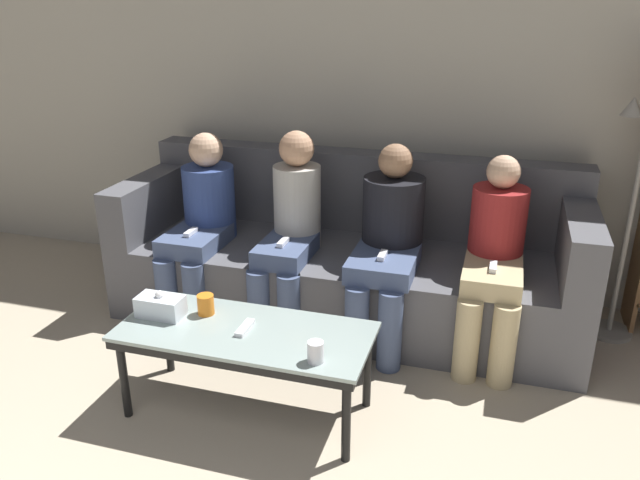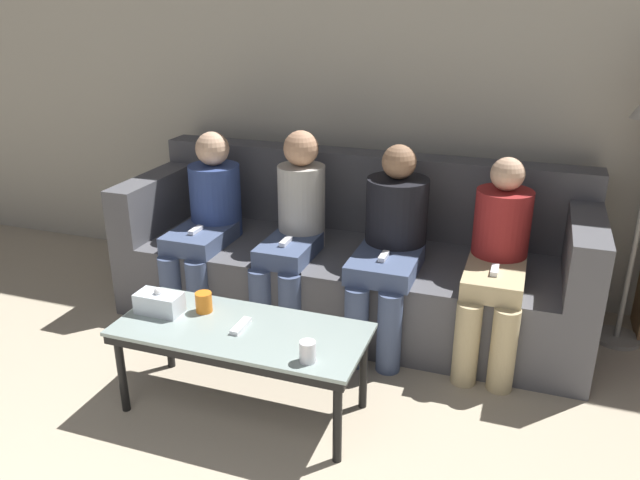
% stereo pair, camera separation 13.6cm
% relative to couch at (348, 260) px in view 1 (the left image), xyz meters
% --- Properties ---
extents(wall_back, '(12.00, 0.06, 2.60)m').
position_rel_couch_xyz_m(wall_back, '(0.00, 0.54, 0.96)').
color(wall_back, '#B7B2A3').
rests_on(wall_back, ground_plane).
extents(couch, '(2.76, 0.95, 0.95)m').
position_rel_couch_xyz_m(couch, '(0.00, 0.00, 0.00)').
color(couch, '#515156').
rests_on(couch, ground_plane).
extents(coffee_table, '(1.17, 0.50, 0.44)m').
position_rel_couch_xyz_m(coffee_table, '(-0.20, -1.14, 0.06)').
color(coffee_table, '#8C9E99').
rests_on(coffee_table, ground_plane).
extents(cup_near_left, '(0.07, 0.07, 0.09)m').
position_rel_couch_xyz_m(cup_near_left, '(0.19, -1.31, 0.15)').
color(cup_near_left, silver).
rests_on(cup_near_left, coffee_table).
extents(cup_near_right, '(0.08, 0.08, 0.10)m').
position_rel_couch_xyz_m(cup_near_right, '(-0.44, -1.06, 0.15)').
color(cup_near_right, orange).
rests_on(cup_near_right, coffee_table).
extents(tissue_box, '(0.22, 0.12, 0.13)m').
position_rel_couch_xyz_m(tissue_box, '(-0.63, -1.13, 0.15)').
color(tissue_box, silver).
rests_on(tissue_box, coffee_table).
extents(game_remote, '(0.04, 0.15, 0.02)m').
position_rel_couch_xyz_m(game_remote, '(-0.20, -1.14, 0.11)').
color(game_remote, white).
rests_on(game_remote, coffee_table).
extents(seated_person_left_end, '(0.32, 0.66, 1.11)m').
position_rel_couch_xyz_m(seated_person_left_end, '(-0.86, -0.23, 0.26)').
color(seated_person_left_end, '#47567A').
rests_on(seated_person_left_end, ground_plane).
extents(seated_person_mid_left, '(0.31, 0.63, 1.15)m').
position_rel_couch_xyz_m(seated_person_mid_left, '(-0.29, -0.24, 0.27)').
color(seated_person_mid_left, '#47567A').
rests_on(seated_person_mid_left, ground_plane).
extents(seated_person_mid_right, '(0.35, 0.71, 1.12)m').
position_rel_couch_xyz_m(seated_person_mid_right, '(0.29, -0.23, 0.27)').
color(seated_person_mid_right, '#47567A').
rests_on(seated_person_mid_right, ground_plane).
extents(seated_person_right_end, '(0.31, 0.67, 1.09)m').
position_rel_couch_xyz_m(seated_person_right_end, '(0.86, -0.25, 0.24)').
color(seated_person_right_end, tan).
rests_on(seated_person_right_end, ground_plane).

